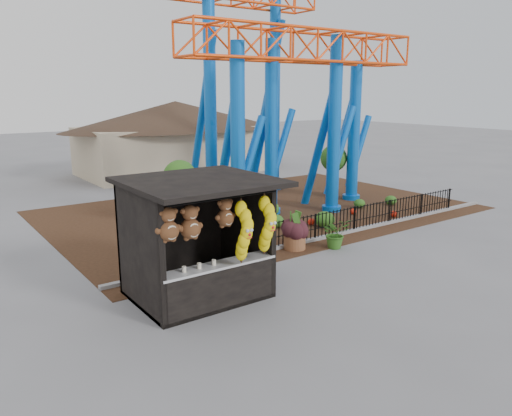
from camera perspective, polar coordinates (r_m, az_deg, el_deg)
ground at (r=14.12m, az=6.56°, el=-8.58°), size 120.00×120.00×0.00m
mulch_bed at (r=22.47m, az=0.45°, el=-0.21°), size 18.00×12.00×0.02m
curb at (r=18.78m, az=9.49°, el=-2.93°), size 18.00×0.18×0.12m
prize_booth at (r=12.62m, az=-6.25°, el=-3.85°), size 3.50×3.40×3.12m
picket_fence at (r=19.30m, az=11.43°, el=-1.22°), size 12.20×0.06×1.00m
roller_coaster at (r=22.74m, az=2.50°, el=16.28°), size 11.00×6.37×10.82m
terracotta_planter at (r=16.93m, az=4.44°, el=-3.77°), size 0.93×0.93×0.58m
planter_foliage at (r=16.76m, az=4.47°, el=-1.78°), size 0.70×0.70×0.64m
potted_plant at (r=17.16m, az=9.08°, el=-2.87°), size 1.10×1.01×1.03m
landscaping at (r=20.82m, az=6.21°, el=-0.55°), size 8.00×3.81×0.65m
pavilion at (r=33.25m, az=-9.12°, el=9.33°), size 15.00×15.00×4.80m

